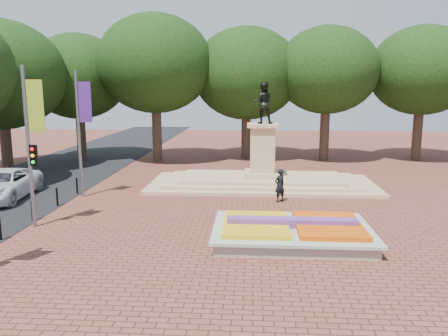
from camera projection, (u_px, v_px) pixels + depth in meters
The scene contains 9 objects.
ground at pixel (265, 224), 19.65m from camera, with size 90.00×90.00×0.00m, color brown.
asphalt_street at pixel (6, 193), 25.52m from camera, with size 9.00×90.00×0.02m, color black.
flower_bed at pixel (292, 231), 17.55m from camera, with size 6.30×4.30×0.91m.
monument at pixel (262, 172), 27.34m from camera, with size 14.00×6.00×6.40m.
tree_row_back at pixel (289, 81), 35.97m from camera, with size 44.80×8.80×10.43m.
banner_poles at pixel (27, 141), 18.32m from camera, with size 0.88×11.17×7.00m.
bollard_row at pixel (17, 218), 18.77m from camera, with size 0.12×13.12×0.98m.
van at pixel (2, 185), 23.96m from camera, with size 2.68×5.81×1.62m, color silver.
pedestrian at pixel (280, 185), 23.41m from camera, with size 0.66×0.44×1.82m, color black.
Camera 1 is at (-0.62, -18.95, 6.03)m, focal length 35.00 mm.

